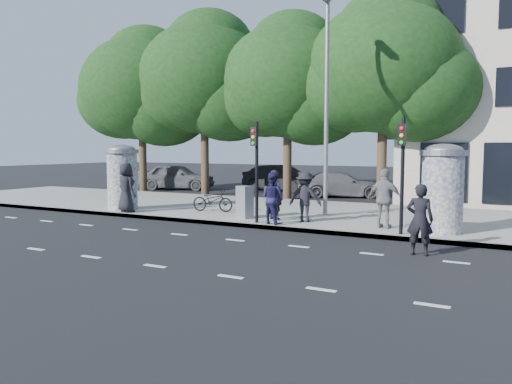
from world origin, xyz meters
The scene contains 26 objects.
ground centered at (0.00, 0.00, 0.00)m, with size 120.00×120.00×0.00m, color black.
sidewalk centered at (0.00, 7.50, 0.07)m, with size 40.00×8.00×0.15m, color gray.
curb centered at (0.00, 3.55, 0.07)m, with size 40.00×0.10×0.16m, color slate.
lane_dash_near centered at (0.00, -2.20, 0.00)m, with size 32.00×0.12×0.01m, color silver.
lane_dash_far centered at (0.00, 1.40, 0.00)m, with size 32.00×0.12×0.01m, color silver.
ad_column_left centered at (-7.20, 4.50, 1.54)m, with size 1.36×1.36×2.65m.
ad_column_right centered at (5.20, 4.70, 1.54)m, with size 1.36×1.36×2.65m.
traffic_pole_near centered at (-0.60, 3.79, 2.23)m, with size 0.22×0.31×3.40m.
traffic_pole_far centered at (4.20, 3.79, 2.23)m, with size 0.22×0.31×3.40m.
street_lamp centered at (0.80, 6.63, 4.79)m, with size 0.25×0.93×8.00m.
tree_far_left centered at (-13.00, 12.50, 6.19)m, with size 7.20×7.20×9.26m.
tree_mid_left centered at (-8.50, 12.50, 6.50)m, with size 7.20×7.20×9.57m.
tree_near_left centered at (-3.50, 12.70, 6.06)m, with size 6.80×6.80×8.97m.
tree_center centered at (1.50, 12.30, 6.31)m, with size 7.00×7.00×9.30m.
ped_a centered at (-6.40, 3.85, 1.12)m, with size 0.95×0.62×1.94m, color black.
ped_b centered at (-0.40, 4.83, 1.03)m, with size 0.64×0.42×1.75m, color black.
ped_c centered at (0.00, 3.85, 1.01)m, with size 0.84×0.65×1.72m, color #1D1B45.
ped_d centered at (0.77, 4.79, 1.01)m, with size 1.11×0.64×1.72m, color black.
ped_e centered at (3.50, 4.70, 1.09)m, with size 1.10×0.63×1.88m, color gray.
man_road centered at (5.07, 1.83, 0.90)m, with size 0.66×0.43×1.80m, color black.
bicycle centered at (-3.50, 5.58, 0.60)m, with size 1.71×0.60×0.90m, color black.
cabinet_left centered at (-1.51, 4.64, 0.73)m, with size 0.55×0.40×1.16m, color gray.
cabinet_right centered at (4.81, 5.27, 0.71)m, with size 0.53×0.39×1.12m, color slate.
car_left centered at (-12.25, 14.82, 0.83)m, with size 4.85×1.95×1.65m, color #5B5E63.
car_mid centered at (-5.83, 16.86, 0.80)m, with size 4.86×1.69×1.60m, color black.
car_right centered at (-1.37, 15.08, 0.68)m, with size 4.70×1.91×1.36m, color slate.
Camera 1 is at (7.25, -10.93, 2.68)m, focal length 35.00 mm.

